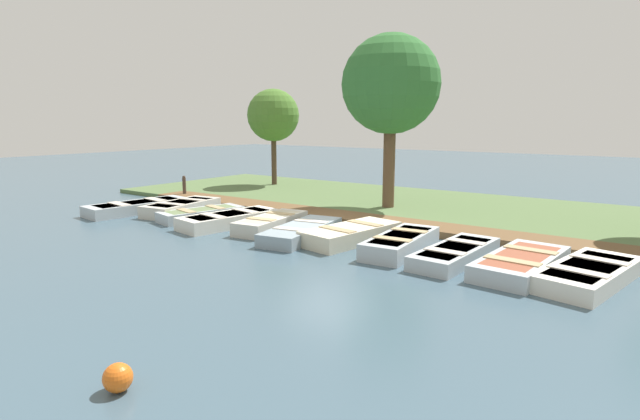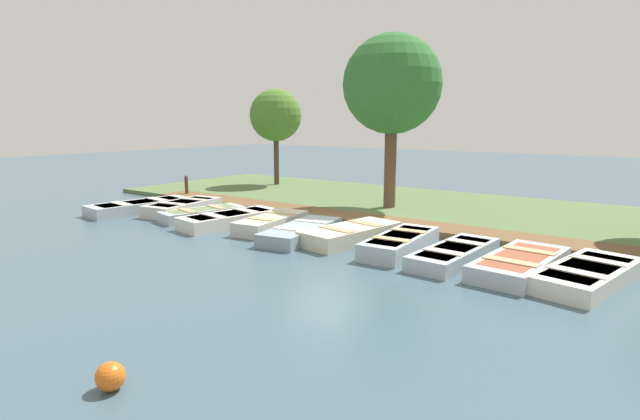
{
  "view_description": "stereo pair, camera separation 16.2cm",
  "coord_description": "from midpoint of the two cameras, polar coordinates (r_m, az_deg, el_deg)",
  "views": [
    {
      "loc": [
        11.8,
        8.05,
        3.16
      ],
      "look_at": [
        0.37,
        -0.07,
        0.65
      ],
      "focal_mm": 28.0,
      "sensor_mm": 36.0,
      "label": 1
    },
    {
      "loc": [
        11.7,
        8.18,
        3.16
      ],
      "look_at": [
        0.37,
        -0.07,
        0.65
      ],
      "focal_mm": 28.0,
      "sensor_mm": 36.0,
      "label": 2
    }
  ],
  "objects": [
    {
      "name": "rowboat_0",
      "position": [
        18.6,
        -20.32,
        0.35
      ],
      "size": [
        3.63,
        1.62,
        0.4
      ],
      "rotation": [
        0.0,
        0.0,
        -0.13
      ],
      "color": "#B2BCC1",
      "rests_on": "ground_plane"
    },
    {
      "name": "shore_bank",
      "position": [
        18.86,
        9.42,
        0.62
      ],
      "size": [
        8.0,
        24.0,
        0.16
      ],
      "color": "#567042",
      "rests_on": "ground_plane"
    },
    {
      "name": "dock_walkway",
      "position": [
        15.82,
        3.81,
        -1.02
      ],
      "size": [
        1.32,
        18.13,
        0.2
      ],
      "color": "brown",
      "rests_on": "ground_plane"
    },
    {
      "name": "mooring_post_near",
      "position": [
        21.36,
        -15.46,
        2.56
      ],
      "size": [
        0.14,
        0.14,
        0.95
      ],
      "color": "#47382D",
      "rests_on": "ground_plane"
    },
    {
      "name": "park_tree_far_left",
      "position": [
        23.88,
        -5.56,
        10.68
      ],
      "size": [
        2.44,
        2.44,
        4.64
      ],
      "color": "#4C3828",
      "rests_on": "ground_plane"
    },
    {
      "name": "rowboat_6",
      "position": [
        13.23,
        3.25,
        -2.71
      ],
      "size": [
        3.05,
        1.64,
        0.44
      ],
      "rotation": [
        0.0,
        0.0,
        -0.17
      ],
      "color": "beige",
      "rests_on": "ground_plane"
    },
    {
      "name": "rowboat_9",
      "position": [
        11.42,
        21.63,
        -5.66
      ],
      "size": [
        3.06,
        1.45,
        0.38
      ],
      "rotation": [
        0.0,
        0.0,
        -0.08
      ],
      "color": "#B2BCC1",
      "rests_on": "ground_plane"
    },
    {
      "name": "rowboat_1",
      "position": [
        17.9,
        -15.8,
        0.3
      ],
      "size": [
        2.94,
        1.58,
        0.44
      ],
      "rotation": [
        0.0,
        0.0,
        0.14
      ],
      "color": "beige",
      "rests_on": "ground_plane"
    },
    {
      "name": "park_tree_left",
      "position": [
        17.58,
        7.84,
        13.93
      ],
      "size": [
        3.37,
        3.37,
        6.07
      ],
      "color": "brown",
      "rests_on": "ground_plane"
    },
    {
      "name": "rowboat_8",
      "position": [
        11.83,
        14.85,
        -4.8
      ],
      "size": [
        3.04,
        1.17,
        0.36
      ],
      "rotation": [
        0.0,
        0.0,
        -0.06
      ],
      "color": "#B2BCC1",
      "rests_on": "ground_plane"
    },
    {
      "name": "rowboat_5",
      "position": [
        13.65,
        -2.44,
        -2.44
      ],
      "size": [
        3.19,
        1.56,
        0.38
      ],
      "rotation": [
        0.0,
        0.0,
        0.17
      ],
      "color": "#8C9EA8",
      "rests_on": "ground_plane"
    },
    {
      "name": "rowboat_4",
      "position": [
        14.72,
        -5.91,
        -1.46
      ],
      "size": [
        2.78,
        1.28,
        0.43
      ],
      "rotation": [
        0.0,
        0.0,
        0.13
      ],
      "color": "beige",
      "rests_on": "ground_plane"
    },
    {
      "name": "rowboat_3",
      "position": [
        15.44,
        -10.58,
        -1.05
      ],
      "size": [
        3.27,
        1.66,
        0.42
      ],
      "rotation": [
        0.0,
        0.0,
        -0.17
      ],
      "color": "silver",
      "rests_on": "ground_plane"
    },
    {
      "name": "rowboat_10",
      "position": [
        11.23,
        27.99,
        -6.43
      ],
      "size": [
        3.21,
        1.76,
        0.37
      ],
      "rotation": [
        0.0,
        0.0,
        -0.2
      ],
      "color": "silver",
      "rests_on": "ground_plane"
    },
    {
      "name": "rowboat_7",
      "position": [
        12.38,
        8.88,
        -3.7
      ],
      "size": [
        2.91,
        1.19,
        0.44
      ],
      "rotation": [
        0.0,
        0.0,
        0.07
      ],
      "color": "#B2BCC1",
      "rests_on": "ground_plane"
    },
    {
      "name": "rowboat_2",
      "position": [
        16.69,
        -13.68,
        -0.44
      ],
      "size": [
        2.87,
        1.59,
        0.36
      ],
      "rotation": [
        0.0,
        0.0,
        -0.24
      ],
      "color": "#B2BCC1",
      "rests_on": "ground_plane"
    },
    {
      "name": "buoy",
      "position": [
        6.67,
        -22.79,
        -17.26
      ],
      "size": [
        0.35,
        0.35,
        0.35
      ],
      "color": "orange",
      "rests_on": "ground_plane"
    },
    {
      "name": "ground_plane",
      "position": [
        14.62,
        0.75,
        -2.33
      ],
      "size": [
        80.0,
        80.0,
        0.0
      ],
      "primitive_type": "plane",
      "color": "#425B6B"
    }
  ]
}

